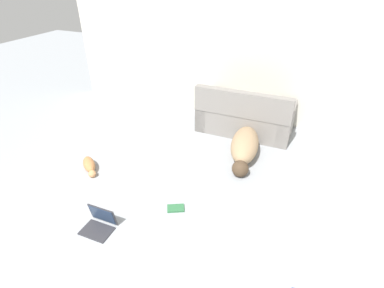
% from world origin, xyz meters
% --- Properties ---
extents(wall_back, '(7.04, 0.06, 2.55)m').
position_xyz_m(wall_back, '(0.00, 4.51, 1.28)').
color(wall_back, beige).
rests_on(wall_back, ground_plane).
extents(couch, '(1.67, 0.84, 0.88)m').
position_xyz_m(couch, '(0.38, 3.95, 0.29)').
color(couch, gray).
rests_on(couch, ground_plane).
extents(dog, '(0.58, 1.47, 0.39)m').
position_xyz_m(dog, '(0.60, 3.12, 0.19)').
color(dog, '#A38460').
rests_on(dog, ground_plane).
extents(cat, '(0.48, 0.42, 0.16)m').
position_xyz_m(cat, '(-1.45, 1.85, 0.08)').
color(cat, '#BC7A47').
rests_on(cat, ground_plane).
extents(laptop_open, '(0.36, 0.30, 0.26)m').
position_xyz_m(laptop_open, '(-0.57, 0.98, 0.08)').
color(laptop_open, '#2D2D33').
rests_on(laptop_open, ground_plane).
extents(book_green, '(0.25, 0.22, 0.02)m').
position_xyz_m(book_green, '(0.12, 1.59, 0.01)').
color(book_green, '#2D663D').
rests_on(book_green, ground_plane).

